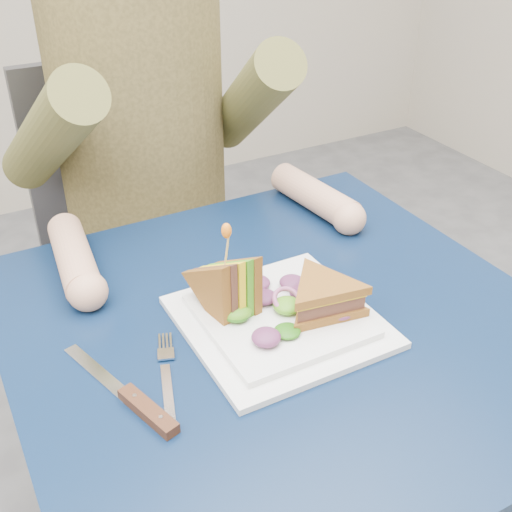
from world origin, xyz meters
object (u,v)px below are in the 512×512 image
chair (140,234)px  plate (279,319)px  table (281,363)px  sandwich_flat (323,297)px  diner (141,90)px  fork (167,381)px  knife (138,403)px  sandwich_upright (228,288)px

chair → plate: (-0.01, -0.66, 0.20)m
table → sandwich_flat: size_ratio=4.99×
chair → plate: size_ratio=3.58×
plate → sandwich_flat: (0.05, -0.03, 0.04)m
chair → plate: chair is taller
diner → fork: 0.64m
chair → fork: (-0.19, -0.69, 0.19)m
plate → knife: size_ratio=1.20×
sandwich_upright → knife: (-0.17, -0.10, -0.05)m
plate → chair: bearing=89.2°
chair → plate: 0.69m
sandwich_upright → plate: bearing=-38.4°
sandwich_upright → knife: bearing=-149.5°
sandwich_flat → sandwich_upright: 0.13m
chair → diner: size_ratio=1.25×
knife → chair: bearing=71.6°
table → knife: size_ratio=3.46×
chair → plate: bearing=-90.8°
chair → knife: chair is taller
sandwich_flat → sandwich_upright: (-0.11, 0.07, 0.01)m
chair → diner: 0.39m
sandwich_upright → knife: 0.21m
table → chair: size_ratio=0.81×
chair → knife: size_ratio=4.29×
plate → fork: 0.19m
diner → chair: bearing=90.0°
plate → sandwich_upright: size_ratio=1.89×
sandwich_flat → sandwich_upright: size_ratio=1.09×
table → plate: size_ratio=2.88×
plate → sandwich_upright: 0.09m
table → sandwich_flat: 0.14m
table → plate: 0.09m
plate → fork: plate is taller
plate → diner: bearing=89.1°
diner → plate: (-0.01, -0.55, -0.18)m
table → sandwich_upright: (-0.07, 0.04, 0.13)m
diner → sandwich_flat: size_ratio=4.96×
sandwich_flat → diner: bearing=94.6°
plate → knife: (-0.23, -0.06, -0.00)m
sandwich_flat → knife: 0.29m
diner → sandwich_upright: 0.52m
plate → sandwich_upright: sandwich_upright is taller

